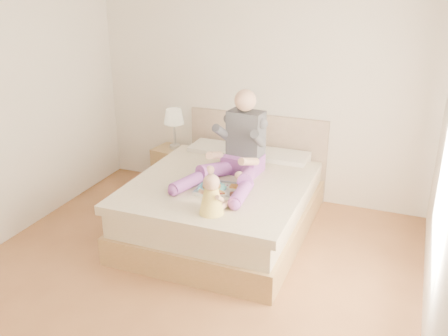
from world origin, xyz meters
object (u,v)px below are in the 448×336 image
at_px(bed, 227,200).
at_px(baby, 212,197).
at_px(nightstand, 172,167).
at_px(adult, 238,152).
at_px(tray, 221,188).

distance_m(bed, baby, 0.97).
bearing_deg(baby, nightstand, 146.09).
bearing_deg(nightstand, adult, -25.29).
xyz_separation_m(nightstand, baby, (1.25, -1.64, 0.51)).
bearing_deg(baby, adult, 114.30).
xyz_separation_m(adult, baby, (0.08, -0.86, -0.11)).
relative_size(nightstand, baby, 1.36).
height_order(bed, nightstand, bed).
bearing_deg(bed, adult, 6.82).
height_order(nightstand, baby, baby).
height_order(bed, tray, bed).
bearing_deg(nightstand, tray, -37.33).
height_order(adult, baby, adult).
bearing_deg(bed, tray, -77.55).
relative_size(bed, baby, 5.97).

